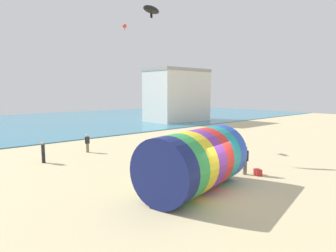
{
  "coord_description": "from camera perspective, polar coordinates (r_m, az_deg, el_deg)",
  "views": [
    {
      "loc": [
        -11.32,
        -8.92,
        5.04
      ],
      "look_at": [
        -0.44,
        3.02,
        3.16
      ],
      "focal_mm": 32.0,
      "sensor_mm": 36.0,
      "label": 1
    }
  ],
  "objects": [
    {
      "name": "ground_plane",
      "position": [
        15.27,
        9.13,
        -12.71
      ],
      "size": [
        120.0,
        120.0,
        0.0
      ],
      "primitive_type": "plane",
      "color": "#CCBA8C"
    },
    {
      "name": "sea",
      "position": [
        50.26,
        -29.09,
        0.12
      ],
      "size": [
        120.0,
        40.0,
        0.1
      ],
      "primitive_type": "cube",
      "color": "teal",
      "rests_on": "ground"
    },
    {
      "name": "giant_inflatable_tube",
      "position": [
        15.16,
        5.19,
        -6.65
      ],
      "size": [
        6.74,
        4.37,
        3.12
      ],
      "color": "navy",
      "rests_on": "ground"
    },
    {
      "name": "kite_handler",
      "position": [
        18.81,
        14.48,
        -6.29
      ],
      "size": [
        0.32,
        0.41,
        1.74
      ],
      "color": "#726651",
      "rests_on": "ground"
    },
    {
      "name": "kite_black_parafoil",
      "position": [
        19.36,
        -3.2,
        21.24
      ],
      "size": [
        1.48,
        0.79,
        0.71
      ],
      "color": "black"
    },
    {
      "name": "kite_red_parafoil",
      "position": [
        29.64,
        -8.27,
        18.32
      ],
      "size": [
        1.03,
        1.15,
        0.59
      ],
      "color": "red"
    },
    {
      "name": "bystander_mid_beach",
      "position": [
        25.62,
        -15.11,
        -3.18
      ],
      "size": [
        0.42,
        0.38,
        1.53
      ],
      "color": "#726651",
      "rests_on": "ground"
    },
    {
      "name": "bystander_far_left",
      "position": [
        22.91,
        -22.67,
        -4.62
      ],
      "size": [
        0.34,
        0.42,
        1.52
      ],
      "color": "black",
      "rests_on": "ground"
    },
    {
      "name": "promenade_building",
      "position": [
        50.11,
        1.74,
        5.88
      ],
      "size": [
        10.15,
        6.27,
        8.7
      ],
      "color": "silver",
      "rests_on": "ground"
    },
    {
      "name": "cooler_box",
      "position": [
        19.03,
        16.72,
        -8.43
      ],
      "size": [
        0.6,
        0.63,
        0.36
      ],
      "primitive_type": "cube",
      "rotation": [
        0.0,
        0.0,
        0.94
      ],
      "color": "red",
      "rests_on": "ground"
    }
  ]
}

